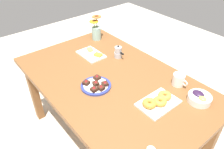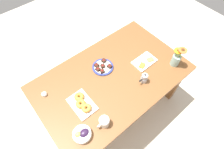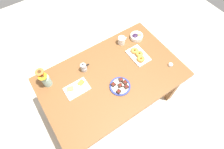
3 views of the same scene
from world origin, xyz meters
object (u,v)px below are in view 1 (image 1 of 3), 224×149
Objects in this scene: coffee_mug at (179,79)px; cheese_platter at (91,54)px; moka_pot at (118,52)px; dessert_plate at (96,85)px; grape_bowl at (199,98)px; flower_vase at (96,32)px; croissant_platter at (158,101)px; dining_table at (112,87)px.

cheese_platter is (-0.78, -0.26, -0.04)m from coffee_mug.
moka_pot is at bearing 42.35° from cheese_platter.
coffee_mug is at bearing 52.86° from dessert_plate.
coffee_mug is at bearing 168.89° from grape_bowl.
dessert_plate is at bearing -36.46° from flower_vase.
croissant_platter and dessert_plate have the same top height.
croissant_platter is at bearing -1.63° from cheese_platter.
moka_pot is at bearing -171.30° from coffee_mug.
grape_bowl reaches higher than dessert_plate.
dining_table is at bearing -152.67° from grape_bowl.
coffee_mug is 1.06× the size of moka_pot.
dining_table is 5.71× the size of croissant_platter.
grape_bowl reaches higher than croissant_platter.
moka_pot is (-0.80, -0.05, 0.02)m from grape_bowl.
dining_table is 6.15× the size of cheese_platter.
grape_bowl is 1.01m from cheese_platter.
coffee_mug is at bearing 42.25° from dining_table.
croissant_platter is (0.05, -0.28, -0.03)m from coffee_mug.
dessert_plate is 0.93× the size of flower_vase.
coffee_mug is 0.29m from croissant_platter.
croissant_platter is at bearing -16.59° from moka_pot.
cheese_platter is 1.14× the size of dessert_plate.
dessert_plate is at bearing -141.90° from grape_bowl.
flower_vase is (-0.23, 0.23, 0.07)m from cheese_platter.
grape_bowl reaches higher than cheese_platter.
flower_vase reaches higher than dining_table.
moka_pot is at bearing 163.41° from croissant_platter.
coffee_mug is at bearing 8.70° from moka_pot.
cheese_platter is at bearing 178.37° from croissant_platter.
croissant_platter is at bearing -80.88° from coffee_mug.
dining_table is at bearing -26.16° from flower_vase.
grape_bowl is 1.22m from flower_vase.
dessert_plate reaches higher than dining_table.
dining_table is 0.42m from cheese_platter.
flower_vase is at bearing 153.84° from dining_table.
flower_vase is 0.42m from moka_pot.
moka_pot reaches higher than coffee_mug.
grape_bowl is (0.21, -0.04, -0.02)m from coffee_mug.
cheese_platter reaches higher than dining_table.
moka_pot is at bearing 118.05° from dessert_plate.
croissant_platter is 1.09m from flower_vase.
flower_vase is (-0.64, 0.31, 0.17)m from dining_table.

